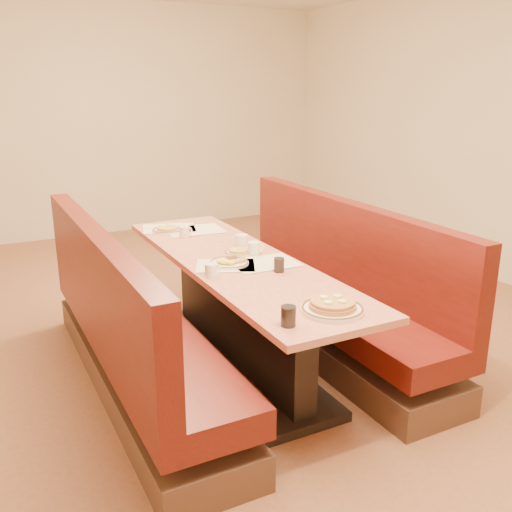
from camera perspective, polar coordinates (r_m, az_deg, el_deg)
name	(u,v)px	position (r m, az deg, el deg)	size (l,w,h in m)	color
ground	(238,363)	(4.00, -1.84, -10.67)	(8.00, 8.00, 0.00)	#9E6647
room_envelope	(235,69)	(3.55, -2.15, 18.17)	(6.04, 8.04, 2.82)	beige
diner_table	(237,313)	(3.84, -1.89, -5.72)	(0.70, 2.50, 0.75)	black
booth_left	(130,336)	(3.62, -12.49, -7.84)	(0.55, 2.50, 1.05)	#4C3326
booth_right	(328,297)	(4.19, 7.20, -4.06)	(0.55, 2.50, 1.05)	#4C3326
placemat_near_left	(226,265)	(3.59, -3.06, -0.95)	(0.36, 0.27, 0.00)	#FCEDC5
placemat_near_right	(264,263)	(3.63, 0.82, -0.71)	(0.41, 0.31, 0.00)	#FCEDC5
placemat_far_left	(169,228)	(4.55, -8.67, 2.77)	(0.40, 0.30, 0.00)	#FCEDC5
placemat_far_right	(195,230)	(4.47, -6.16, 2.59)	(0.43, 0.32, 0.00)	#FCEDC5
pancake_plate	(332,307)	(2.90, 7.66, -5.08)	(0.32, 0.32, 0.07)	white
eggs_plate	(229,263)	(3.61, -2.73, -0.66)	(0.25, 0.25, 0.05)	white
extra_plate_mid	(238,252)	(3.84, -1.78, 0.43)	(0.19, 0.19, 0.04)	white
extra_plate_far	(167,230)	(4.46, -8.84, 2.63)	(0.24, 0.24, 0.05)	white
coffee_mug_a	(254,248)	(3.81, -0.19, 0.79)	(0.11, 0.08, 0.09)	white
coffee_mug_b	(212,270)	(3.39, -4.45, -1.40)	(0.11, 0.08, 0.08)	white
coffee_mug_c	(242,241)	(3.98, -1.39, 1.53)	(0.12, 0.09, 0.09)	white
coffee_mug_d	(185,231)	(4.28, -7.16, 2.45)	(0.11, 0.08, 0.08)	white
soda_tumbler_near	(288,316)	(2.71, 3.25, -6.03)	(0.07, 0.07, 0.10)	black
soda_tumbler_mid	(279,265)	(3.47, 2.32, -0.89)	(0.06, 0.06, 0.09)	black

